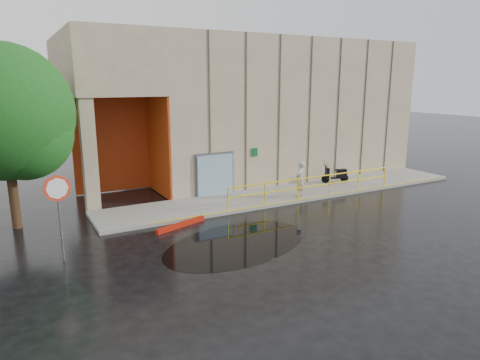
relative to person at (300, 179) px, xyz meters
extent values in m
plane|color=black|center=(-3.64, -3.53, -1.03)|extent=(120.00, 120.00, 0.00)
cube|color=gray|center=(0.36, 0.97, -0.96)|extent=(20.00, 3.00, 0.15)
cube|color=gray|center=(2.36, 7.47, 2.97)|extent=(16.00, 10.00, 8.00)
cube|color=gray|center=(-7.64, 7.47, 5.47)|extent=(4.00, 10.00, 3.00)
cube|color=gray|center=(-9.24, 2.87, 1.47)|extent=(0.60, 0.60, 5.00)
cube|color=#B53C10|center=(-7.64, 5.97, 1.47)|extent=(3.80, 0.15, 4.90)
cube|color=#B53C10|center=(-5.69, 4.22, 1.47)|extent=(0.10, 3.50, 4.90)
cube|color=#8DAEC1|center=(-3.44, 2.35, 0.12)|extent=(1.90, 0.10, 2.00)
cube|color=#5A5A5E|center=(-3.44, 2.43, 0.12)|extent=(2.10, 0.06, 2.20)
cube|color=#0B5220|center=(-1.14, 2.41, 1.07)|extent=(0.32, 0.04, 0.42)
cylinder|color=yellow|center=(0.61, -0.38, 0.12)|extent=(9.50, 0.06, 0.06)
cylinder|color=yellow|center=(0.61, -0.38, -0.33)|extent=(9.50, 0.06, 0.06)
imported|color=#ACABB1|center=(0.00, 0.00, 0.00)|extent=(0.77, 0.72, 1.76)
cylinder|color=black|center=(3.00, 1.66, -0.66)|extent=(0.45, 0.23, 0.45)
cylinder|color=black|center=(4.06, 1.31, -0.66)|extent=(0.45, 0.23, 0.45)
cylinder|color=#5A5A5E|center=(-11.10, -2.29, 0.21)|extent=(0.08, 0.08, 2.47)
cylinder|color=red|center=(-11.10, -2.32, 1.39)|extent=(0.85, 0.17, 0.85)
cylinder|color=white|center=(-11.10, -2.34, 1.39)|extent=(0.67, 0.11, 0.67)
cube|color=#A01506|center=(-6.58, -1.03, -0.94)|extent=(2.32, 0.97, 0.18)
cube|color=black|center=(-5.44, -3.66, -1.03)|extent=(6.83, 5.28, 0.01)
cylinder|color=#311C10|center=(-12.32, 1.98, 0.47)|extent=(0.36, 0.36, 3.01)
sphere|color=#1D5922|center=(-12.32, 1.98, 3.52)|extent=(5.15, 5.15, 5.15)
sphere|color=#1D5922|center=(-11.72, 1.65, 2.75)|extent=(3.60, 3.60, 3.60)
camera|label=1|loc=(-12.29, -16.37, 4.63)|focal=32.00mm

